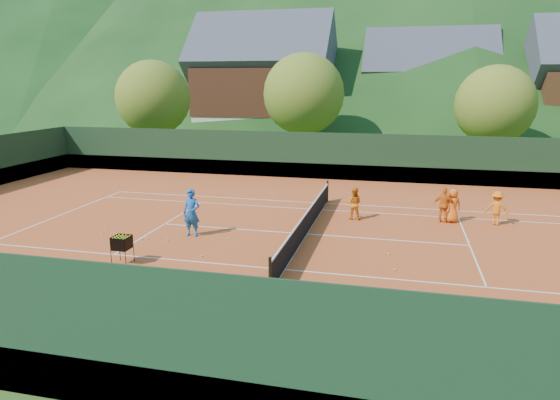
% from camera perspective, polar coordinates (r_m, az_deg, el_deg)
% --- Properties ---
extents(ground, '(400.00, 400.00, 0.00)m').
position_cam_1_polar(ground, '(20.75, 3.04, -3.96)').
color(ground, '#2A4C18').
rests_on(ground, ground).
extents(clay_court, '(40.00, 24.00, 0.02)m').
position_cam_1_polar(clay_court, '(20.75, 3.04, -3.93)').
color(clay_court, '#B4461D').
rests_on(clay_court, ground).
extents(coach, '(0.73, 0.49, 1.96)m').
position_cam_1_polar(coach, '(20.52, -10.07, -1.45)').
color(coach, '#1955A2').
rests_on(coach, clay_court).
extents(student_a, '(0.74, 0.59, 1.49)m').
position_cam_1_polar(student_a, '(22.98, 8.45, -0.38)').
color(student_a, orange).
rests_on(student_a, clay_court).
extents(student_b, '(0.99, 0.58, 1.59)m').
position_cam_1_polar(student_b, '(23.36, 18.25, -0.57)').
color(student_b, orange).
rests_on(student_b, clay_court).
extents(student_c, '(0.86, 0.68, 1.55)m').
position_cam_1_polar(student_c, '(23.53, 19.12, -0.59)').
color(student_c, orange).
rests_on(student_c, clay_court).
extents(student_d, '(1.06, 0.72, 1.52)m').
position_cam_1_polar(student_d, '(23.79, 23.53, -0.86)').
color(student_d, orange).
rests_on(student_d, clay_court).
extents(tennis_ball_0, '(0.07, 0.07, 0.07)m').
position_cam_1_polar(tennis_ball_0, '(13.89, 0.14, -12.83)').
color(tennis_ball_0, '#C2EF27').
rests_on(tennis_ball_0, clay_court).
extents(tennis_ball_1, '(0.07, 0.07, 0.07)m').
position_cam_1_polar(tennis_ball_1, '(13.74, 13.65, -13.53)').
color(tennis_ball_1, '#C2EF27').
rests_on(tennis_ball_1, clay_court).
extents(tennis_ball_2, '(0.07, 0.07, 0.07)m').
position_cam_1_polar(tennis_ball_2, '(20.15, -5.95, -4.38)').
color(tennis_ball_2, '#C2EF27').
rests_on(tennis_ball_2, clay_court).
extents(tennis_ball_3, '(0.07, 0.07, 0.07)m').
position_cam_1_polar(tennis_ball_3, '(18.74, 12.34, -6.02)').
color(tennis_ball_3, '#C2EF27').
rests_on(tennis_ball_3, clay_court).
extents(tennis_ball_4, '(0.07, 0.07, 0.07)m').
position_cam_1_polar(tennis_ball_4, '(15.65, -13.53, -10.08)').
color(tennis_ball_4, '#C2EF27').
rests_on(tennis_ball_4, clay_court).
extents(tennis_ball_5, '(0.07, 0.07, 0.07)m').
position_cam_1_polar(tennis_ball_5, '(12.89, 22.39, -16.15)').
color(tennis_ball_5, '#C2EF27').
rests_on(tennis_ball_5, clay_court).
extents(tennis_ball_6, '(0.07, 0.07, 0.07)m').
position_cam_1_polar(tennis_ball_6, '(20.10, -17.65, -5.02)').
color(tennis_ball_6, '#C2EF27').
rests_on(tennis_ball_6, clay_court).
extents(tennis_ball_7, '(0.07, 0.07, 0.07)m').
position_cam_1_polar(tennis_ball_7, '(20.75, -15.53, -4.29)').
color(tennis_ball_7, '#C2EF27').
rests_on(tennis_ball_7, clay_court).
extents(tennis_ball_8, '(0.07, 0.07, 0.07)m').
position_cam_1_polar(tennis_ball_8, '(15.45, 13.46, -10.38)').
color(tennis_ball_8, '#C2EF27').
rests_on(tennis_ball_8, clay_court).
extents(tennis_ball_9, '(0.07, 0.07, 0.07)m').
position_cam_1_polar(tennis_ball_9, '(14.61, -20.31, -12.33)').
color(tennis_ball_9, '#C2EF27').
rests_on(tennis_ball_9, clay_court).
extents(tennis_ball_10, '(0.07, 0.07, 0.07)m').
position_cam_1_polar(tennis_ball_10, '(15.76, -27.70, -11.14)').
color(tennis_ball_10, '#C2EF27').
rests_on(tennis_ball_10, clay_court).
extents(tennis_ball_11, '(0.07, 0.07, 0.07)m').
position_cam_1_polar(tennis_ball_11, '(15.62, -10.18, -9.95)').
color(tennis_ball_11, '#C2EF27').
rests_on(tennis_ball_11, clay_court).
extents(tennis_ball_12, '(0.07, 0.07, 0.07)m').
position_cam_1_polar(tennis_ball_12, '(17.29, 13.02, -7.74)').
color(tennis_ball_12, '#C2EF27').
rests_on(tennis_ball_12, clay_court).
extents(tennis_ball_13, '(0.07, 0.07, 0.07)m').
position_cam_1_polar(tennis_ball_13, '(14.41, -4.16, -11.84)').
color(tennis_ball_13, '#C2EF27').
rests_on(tennis_ball_13, clay_court).
extents(tennis_ball_14, '(0.07, 0.07, 0.07)m').
position_cam_1_polar(tennis_ball_14, '(21.96, -19.62, -3.61)').
color(tennis_ball_14, '#C2EF27').
rests_on(tennis_ball_14, clay_court).
extents(tennis_ball_15, '(0.07, 0.07, 0.07)m').
position_cam_1_polar(tennis_ball_15, '(22.63, -19.19, -3.09)').
color(tennis_ball_15, '#C2EF27').
rests_on(tennis_ball_15, clay_court).
extents(tennis_ball_16, '(0.07, 0.07, 0.07)m').
position_cam_1_polar(tennis_ball_16, '(20.32, -12.74, -4.50)').
color(tennis_ball_16, '#C2EF27').
rests_on(tennis_ball_16, clay_court).
extents(tennis_ball_17, '(0.07, 0.07, 0.07)m').
position_cam_1_polar(tennis_ball_17, '(19.41, 0.41, -5.01)').
color(tennis_ball_17, '#C2EF27').
rests_on(tennis_ball_17, clay_court).
extents(tennis_ball_18, '(0.07, 0.07, 0.07)m').
position_cam_1_polar(tennis_ball_18, '(18.30, -8.94, -6.34)').
color(tennis_ball_18, '#C2EF27').
rests_on(tennis_ball_18, clay_court).
extents(tennis_ball_19, '(0.07, 0.07, 0.07)m').
position_cam_1_polar(tennis_ball_19, '(16.67, -20.30, -9.08)').
color(tennis_ball_19, '#C2EF27').
rests_on(tennis_ball_19, clay_court).
extents(tennis_ball_20, '(0.07, 0.07, 0.07)m').
position_cam_1_polar(tennis_ball_20, '(20.74, -14.89, -4.26)').
color(tennis_ball_20, '#C2EF27').
rests_on(tennis_ball_20, clay_court).
extents(tennis_ball_21, '(0.07, 0.07, 0.07)m').
position_cam_1_polar(tennis_ball_21, '(15.36, -26.22, -11.62)').
color(tennis_ball_21, '#C2EF27').
rests_on(tennis_ball_21, clay_court).
extents(tennis_ball_22, '(0.07, 0.07, 0.07)m').
position_cam_1_polar(tennis_ball_22, '(13.44, 22.62, -14.90)').
color(tennis_ball_22, '#C2EF27').
rests_on(tennis_ball_22, clay_court).
extents(court_lines, '(23.83, 11.03, 0.00)m').
position_cam_1_polar(court_lines, '(20.75, 3.04, -3.89)').
color(court_lines, white).
rests_on(court_lines, clay_court).
extents(tennis_net, '(0.10, 12.07, 1.10)m').
position_cam_1_polar(tennis_net, '(20.60, 3.06, -2.57)').
color(tennis_net, black).
rests_on(tennis_net, clay_court).
extents(perimeter_fence, '(40.40, 24.24, 3.00)m').
position_cam_1_polar(perimeter_fence, '(20.41, 3.09, -0.56)').
color(perimeter_fence, black).
rests_on(perimeter_fence, clay_court).
extents(ball_hopper, '(0.57, 0.57, 1.00)m').
position_cam_1_polar(ball_hopper, '(18.04, -17.64, -4.73)').
color(ball_hopper, black).
rests_on(ball_hopper, clay_court).
extents(chalet_left, '(13.80, 9.93, 12.92)m').
position_cam_1_polar(chalet_left, '(51.31, -1.87, 12.83)').
color(chalet_left, beige).
rests_on(chalet_left, ground).
extents(chalet_mid, '(12.65, 8.82, 11.45)m').
position_cam_1_polar(chalet_mid, '(53.56, 16.45, 11.62)').
color(chalet_mid, beige).
rests_on(chalet_mid, ground).
extents(tree_a, '(6.00, 6.00, 7.88)m').
position_cam_1_polar(tree_a, '(42.29, -14.33, 11.24)').
color(tree_a, '#3C2718').
rests_on(tree_a, ground).
extents(tree_b, '(6.40, 6.40, 8.40)m').
position_cam_1_polar(tree_b, '(40.21, 2.73, 12.00)').
color(tree_b, '#41281A').
rests_on(tree_b, ground).
extents(tree_c, '(5.60, 5.60, 7.35)m').
position_cam_1_polar(tree_c, '(39.06, 23.36, 9.94)').
color(tree_c, '#3E2A19').
rests_on(tree_c, ground).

